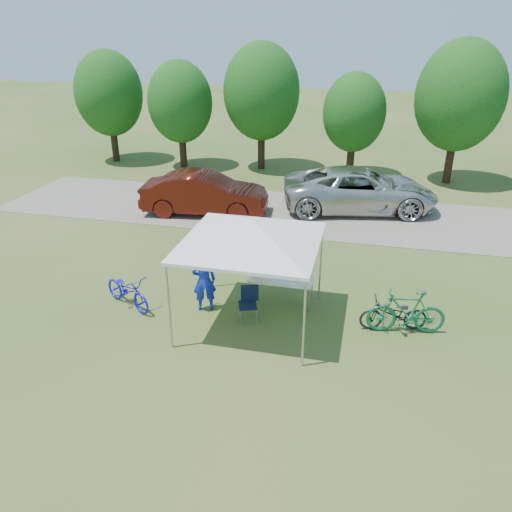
{
  "coord_description": "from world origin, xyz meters",
  "views": [
    {
      "loc": [
        2.56,
        -10.3,
        6.73
      ],
      "look_at": [
        -0.36,
        2.0,
        0.85
      ],
      "focal_mm": 35.0,
      "sensor_mm": 36.0,
      "label": 1
    }
  ],
  "objects": [
    {
      "name": "ground",
      "position": [
        0.0,
        0.0,
        0.0
      ],
      "size": [
        100.0,
        100.0,
        0.0
      ],
      "primitive_type": "plane",
      "color": "#2D5119",
      "rests_on": "ground"
    },
    {
      "name": "gravel_strip",
      "position": [
        0.0,
        8.0,
        0.01
      ],
      "size": [
        24.0,
        5.0,
        0.02
      ],
      "primitive_type": "cube",
      "color": "gray",
      "rests_on": "ground"
    },
    {
      "name": "canopy",
      "position": [
        0.0,
        0.0,
        2.65
      ],
      "size": [
        4.53,
        4.53,
        3.0
      ],
      "color": "#A5A5AA",
      "rests_on": "ground"
    },
    {
      "name": "treeline",
      "position": [
        -0.29,
        14.05,
        3.53
      ],
      "size": [
        24.89,
        4.28,
        6.3
      ],
      "color": "#382314",
      "rests_on": "ground"
    },
    {
      "name": "folding_table",
      "position": [
        0.53,
        1.12,
        0.65
      ],
      "size": [
        1.68,
        0.7,
        0.69
      ],
      "color": "white",
      "rests_on": "ground"
    },
    {
      "name": "folding_chair",
      "position": [
        -0.11,
        0.15,
        0.51
      ],
      "size": [
        0.56,
        0.59,
        0.87
      ],
      "rotation": [
        0.0,
        0.0,
        0.33
      ],
      "color": "black",
      "rests_on": "ground"
    },
    {
      "name": "cooler",
      "position": [
        0.04,
        1.12,
        0.88
      ],
      "size": [
        0.52,
        0.35,
        0.38
      ],
      "color": "white",
      "rests_on": "folding_table"
    },
    {
      "name": "ice_cream_cup",
      "position": [
        0.92,
        1.07,
        0.72
      ],
      "size": [
        0.08,
        0.08,
        0.06
      ],
      "primitive_type": "cylinder",
      "color": "gold",
      "rests_on": "folding_table"
    },
    {
      "name": "cyclist",
      "position": [
        -1.31,
        0.3,
        0.83
      ],
      "size": [
        0.71,
        0.6,
        1.65
      ],
      "primitive_type": "imported",
      "rotation": [
        0.0,
        0.0,
        3.54
      ],
      "color": "#1627B4",
      "rests_on": "ground"
    },
    {
      "name": "bike_blue",
      "position": [
        -3.31,
        -0.02,
        0.46
      ],
      "size": [
        1.82,
        1.35,
        0.91
      ],
      "primitive_type": "imported",
      "rotation": [
        0.0,
        0.0,
        1.08
      ],
      "color": "#1718CA",
      "rests_on": "ground"
    },
    {
      "name": "bike_green",
      "position": [
        3.69,
        0.37,
        0.56
      ],
      "size": [
        1.91,
        0.83,
        1.11
      ],
      "primitive_type": "imported",
      "rotation": [
        0.0,
        0.0,
        -1.4
      ],
      "color": "#16643F",
      "rests_on": "ground"
    },
    {
      "name": "bike_dark",
      "position": [
        3.41,
        0.43,
        0.43
      ],
      "size": [
        1.71,
        0.93,
        0.85
      ],
      "primitive_type": "imported",
      "rotation": [
        0.0,
        0.0,
        -1.33
      ],
      "color": "black",
      "rests_on": "ground"
    },
    {
      "name": "minivan",
      "position": [
        2.18,
        8.96,
        0.85
      ],
      "size": [
        6.39,
        3.89,
        1.66
      ],
      "primitive_type": "imported",
      "rotation": [
        0.0,
        0.0,
        1.77
      ],
      "color": "beige",
      "rests_on": "gravel_strip"
    },
    {
      "name": "sedan",
      "position": [
        -3.62,
        7.18,
        0.82
      ],
      "size": [
        5.0,
        2.28,
        1.59
      ],
      "primitive_type": "imported",
      "rotation": [
        0.0,
        0.0,
        1.7
      ],
      "color": "#4D130C",
      "rests_on": "gravel_strip"
    }
  ]
}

